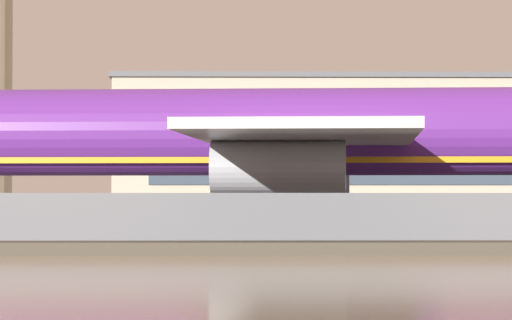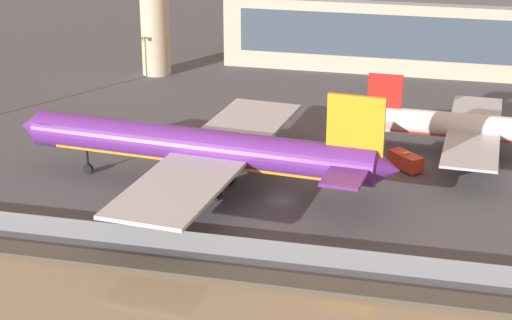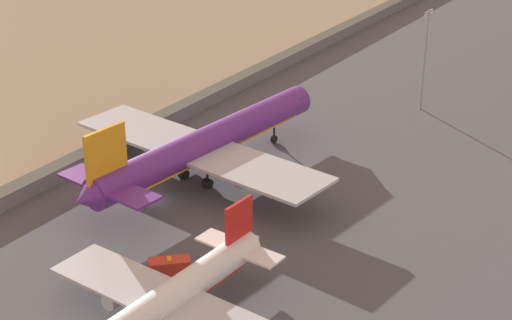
{
  "view_description": "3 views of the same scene",
  "coord_description": "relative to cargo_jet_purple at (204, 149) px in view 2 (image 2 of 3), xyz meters",
  "views": [
    {
      "loc": [
        -13.74,
        -79.85,
        2.28
      ],
      "look_at": [
        -11.98,
        4.16,
        4.34
      ],
      "focal_mm": 105.0,
      "sensor_mm": 36.0,
      "label": 1
    },
    {
      "loc": [
        19.84,
        -96.29,
        43.75
      ],
      "look_at": [
        -3.94,
        2.82,
        4.0
      ],
      "focal_mm": 60.0,
      "sensor_mm": 36.0,
      "label": 2
    },
    {
      "loc": [
        83.63,
        73.92,
        58.71
      ],
      "look_at": [
        -9.53,
        11.06,
        5.89
      ],
      "focal_mm": 60.0,
      "sensor_mm": 36.0,
      "label": 3
    }
  ],
  "objects": [
    {
      "name": "terminal_building",
      "position": [
        29.71,
        69.17,
        1.47
      ],
      "size": [
        88.0,
        19.04,
        14.12
      ],
      "color": "#BCB299",
      "rests_on": "ground"
    },
    {
      "name": "perimeter_fence",
      "position": [
        10.42,
        -17.16,
        -4.38
      ],
      "size": [
        280.0,
        0.1,
        2.44
      ],
      "color": "slate",
      "rests_on": "ground"
    },
    {
      "name": "ops_van",
      "position": [
        24.67,
        13.08,
        -4.32
      ],
      "size": [
        5.14,
        5.19,
        2.48
      ],
      "color": "red",
      "rests_on": "ground"
    },
    {
      "name": "passenger_jet_white_red",
      "position": [
        34.74,
        20.3,
        -1.34
      ],
      "size": [
        37.19,
        31.73,
        11.14
      ],
      "color": "white",
      "rests_on": "ground"
    },
    {
      "name": "ground_plane",
      "position": [
        10.42,
        -1.16,
        -5.6
      ],
      "size": [
        500.0,
        500.0,
        0.0
      ],
      "primitive_type": "plane",
      "color": "#4C4C51"
    },
    {
      "name": "baggage_tug",
      "position": [
        -5.6,
        -14.17,
        -4.79
      ],
      "size": [
        3.45,
        2.19,
        1.8
      ],
      "color": "#1E2328",
      "rests_on": "ground"
    },
    {
      "name": "cargo_jet_purple",
      "position": [
        0.0,
        0.0,
        0.0
      ],
      "size": [
        52.04,
        45.07,
        14.67
      ],
      "color": "#602889",
      "rests_on": "ground"
    },
    {
      "name": "shoreline_seawall",
      "position": [
        10.42,
        -21.66,
        -5.35
      ],
      "size": [
        320.0,
        3.0,
        0.5
      ],
      "color": "#474238",
      "rests_on": "ground"
    }
  ]
}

